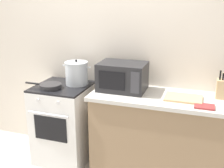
% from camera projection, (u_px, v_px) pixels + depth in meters
% --- Properties ---
extents(back_wall, '(4.40, 0.10, 2.50)m').
position_uv_depth(back_wall, '(126.00, 55.00, 3.20)').
color(back_wall, silver).
rests_on(back_wall, ground_plane).
extents(lower_cabinet_right, '(1.64, 0.56, 0.88)m').
position_uv_depth(lower_cabinet_right, '(170.00, 140.00, 2.94)').
color(lower_cabinet_right, '#8C7051').
rests_on(lower_cabinet_right, ground_plane).
extents(countertop_right, '(1.70, 0.60, 0.04)m').
position_uv_depth(countertop_right, '(173.00, 99.00, 2.81)').
color(countertop_right, beige).
rests_on(countertop_right, lower_cabinet_right).
extents(stove, '(0.60, 0.64, 0.92)m').
position_uv_depth(stove, '(64.00, 122.00, 3.30)').
color(stove, white).
rests_on(stove, ground_plane).
extents(stock_pot, '(0.35, 0.26, 0.29)m').
position_uv_depth(stock_pot, '(77.00, 73.00, 3.18)').
color(stock_pot, silver).
rests_on(stock_pot, stove).
extents(frying_pan, '(0.44, 0.24, 0.05)m').
position_uv_depth(frying_pan, '(50.00, 86.00, 3.07)').
color(frying_pan, '#28282B').
rests_on(frying_pan, stove).
extents(microwave, '(0.50, 0.37, 0.30)m').
position_uv_depth(microwave, '(122.00, 77.00, 2.98)').
color(microwave, '#232326').
rests_on(microwave, countertop_right).
extents(cutting_board, '(0.36, 0.26, 0.02)m').
position_uv_depth(cutting_board, '(183.00, 98.00, 2.75)').
color(cutting_board, tan).
rests_on(cutting_board, countertop_right).
extents(knife_block, '(0.13, 0.10, 0.28)m').
position_uv_depth(knife_block, '(223.00, 89.00, 2.74)').
color(knife_block, tan).
rests_on(knife_block, countertop_right).
extents(oven_mitt, '(0.18, 0.14, 0.02)m').
position_uv_depth(oven_mitt, '(204.00, 106.00, 2.54)').
color(oven_mitt, '#993333').
rests_on(oven_mitt, countertop_right).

